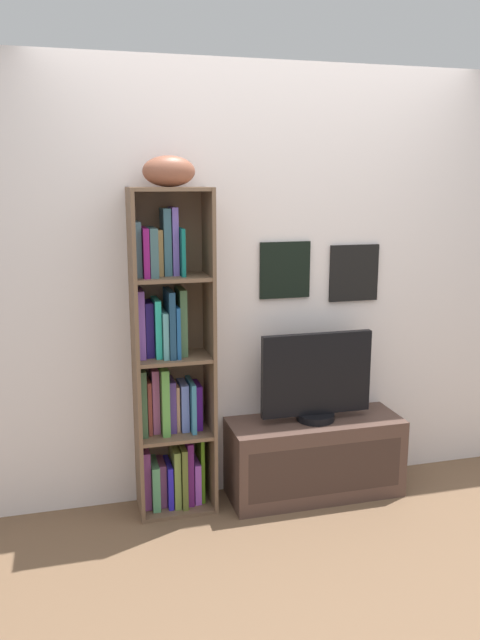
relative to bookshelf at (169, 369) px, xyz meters
The scene contains 6 objects.
ground 1.42m from the bookshelf, 59.45° to the right, with size 5.20×5.20×0.04m, color brown.
back_wall 0.73m from the bookshelf, 13.12° to the left, with size 4.80×0.08×2.46m.
bookshelf is the anchor object (origin of this frame).
football 1.06m from the bookshelf, 56.17° to the right, with size 0.28×0.16×0.16m, color brown.
tv_stand 1.02m from the bookshelf, ahead, with size 1.02×0.37×0.46m.
television 0.85m from the bookshelf, ahead, with size 0.65×0.22×0.52m.
Camera 1 is at (-1.08, -2.35, 1.82)m, focal length 35.78 mm.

